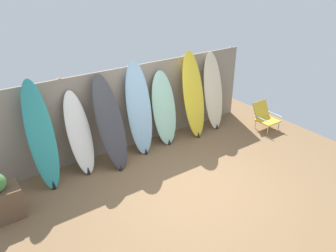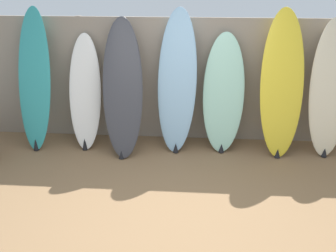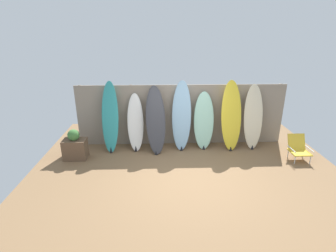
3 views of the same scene
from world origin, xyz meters
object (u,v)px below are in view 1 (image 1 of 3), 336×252
Objects in this scene: surfboard_charcoal_2 at (110,123)px; surfboard_seafoam_4 at (164,109)px; planter_box at (1,201)px; beach_chair at (265,116)px; surfboard_teal_0 at (41,137)px; surfboard_yellow_5 at (194,95)px; surfboard_cream_6 at (213,92)px; surfboard_skyblue_3 at (139,109)px; surfboard_white_1 at (79,134)px.

surfboard_charcoal_2 is 1.12× the size of surfboard_seafoam_4.
planter_box is at bearing -170.15° from surfboard_seafoam_4.
surfboard_seafoam_4 is 2.56× the size of beach_chair.
surfboard_teal_0 is at bearing 31.57° from planter_box.
surfboard_yellow_5 reaches higher than beach_chair.
beach_chair is at bearing -39.16° from surfboard_cream_6.
surfboard_teal_0 is 2.00m from surfboard_skyblue_3.
planter_box is (-2.88, -0.58, -0.63)m from surfboard_skyblue_3.
planter_box is at bearing -172.85° from surfboard_yellow_5.
planter_box is at bearing -159.36° from surfboard_white_1.
beach_chair is at bearing -14.74° from surfboard_skyblue_3.
surfboard_charcoal_2 is 2.14m from surfboard_yellow_5.
surfboard_yellow_5 is 2.37× the size of planter_box.
surfboard_white_1 is at bearing 179.57° from surfboard_skyblue_3.
surfboard_teal_0 is 3.06× the size of beach_chair.
surfboard_seafoam_4 is at bearing 0.54° from surfboard_white_1.
surfboard_yellow_5 is 1.07× the size of surfboard_cream_6.
surfboard_white_1 is at bearing 178.83° from surfboard_yellow_5.
beach_chair is at bearing -8.59° from surfboard_teal_0.
beach_chair is (1.00, -0.81, -0.59)m from surfboard_cream_6.
surfboard_teal_0 is 5.15m from beach_chair.
surfboard_skyblue_3 is 0.66m from surfboard_seafoam_4.
surfboard_cream_6 is at bearing 125.68° from beach_chair.
surfboard_teal_0 reaches higher than beach_chair.
planter_box is (-5.94, 0.22, 0.02)m from beach_chair.
surfboard_skyblue_3 is at bearing 1.18° from surfboard_teal_0.
surfboard_cream_6 is at bearing 6.85° from planter_box.
surfboard_white_1 is at bearing 154.27° from beach_chair.
surfboard_seafoam_4 reaches higher than beach_chair.
surfboard_teal_0 is 2.36× the size of planter_box.
surfboard_yellow_5 reaches higher than surfboard_teal_0.
surfboard_white_1 is 3.37m from surfboard_cream_6.
planter_box is (-4.94, -0.59, -0.57)m from surfboard_cream_6.
surfboard_seafoam_4 is 0.78m from surfboard_yellow_5.
surfboard_white_1 is 1.92× the size of planter_box.
surfboard_teal_0 is 4.06m from surfboard_cream_6.
surfboard_skyblue_3 is 1.41m from surfboard_yellow_5.
surfboard_seafoam_4 is (1.95, 0.02, 0.03)m from surfboard_white_1.
surfboard_cream_6 is at bearing 4.85° from surfboard_yellow_5.
surfboard_seafoam_4 is at bearing 174.46° from surfboard_yellow_5.
surfboard_charcoal_2 is 1.00× the size of surfboard_cream_6.
planter_box is (-2.15, -0.44, -0.57)m from surfboard_charcoal_2.
surfboard_seafoam_4 is 3.61m from planter_box.
surfboard_white_1 reaches higher than beach_chair.
surfboard_yellow_5 reaches higher than surfboard_cream_6.
beach_chair is (2.41, -0.83, -0.49)m from surfboard_seafoam_4.
surfboard_charcoal_2 is 2.87× the size of beach_chair.
surfboard_charcoal_2 is at bearing -177.37° from surfboard_yellow_5.
surfboard_seafoam_4 is at bearing 2.53° from surfboard_skyblue_3.
beach_chair is at bearing -9.90° from surfboard_charcoal_2.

